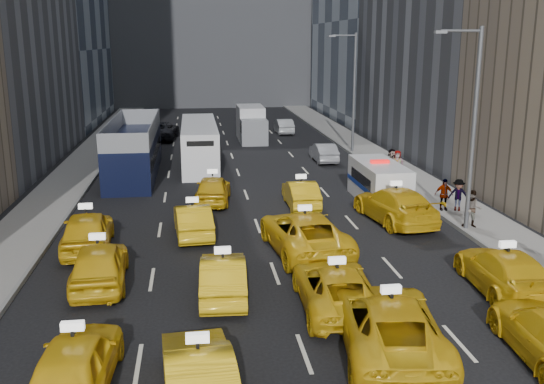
{
  "coord_description": "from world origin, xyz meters",
  "views": [
    {
      "loc": [
        -2.86,
        -12.9,
        8.37
      ],
      "look_at": [
        0.48,
        12.45,
        2.0
      ],
      "focal_mm": 40.0,
      "sensor_mm": 36.0,
      "label": 1
    }
  ],
  "objects": [
    {
      "name": "taxi_10",
      "position": [
        1.54,
        4.74,
        0.71
      ],
      "size": [
        2.52,
        5.18,
        1.42
      ],
      "primitive_type": "imported",
      "rotation": [
        0.0,
        0.0,
        3.11
      ],
      "color": "gold",
      "rests_on": "ground"
    },
    {
      "name": "taxi_14",
      "position": [
        1.51,
        10.19,
        0.83
      ],
      "size": [
        3.35,
        6.2,
        1.65
      ],
      "primitive_type": "imported",
      "rotation": [
        0.0,
        0.0,
        3.25
      ],
      "color": "gold",
      "rests_on": "ground"
    },
    {
      "name": "taxi_9",
      "position": [
        -2.0,
        6.18,
        0.71
      ],
      "size": [
        1.69,
        4.36,
        1.42
      ],
      "primitive_type": "imported",
      "rotation": [
        0.0,
        0.0,
        3.1
      ],
      "color": "gold",
      "rests_on": "ground"
    },
    {
      "name": "taxi_13",
      "position": [
        -2.98,
        12.95,
        0.71
      ],
      "size": [
        1.84,
        4.42,
        1.42
      ],
      "primitive_type": "imported",
      "rotation": [
        0.0,
        0.0,
        3.22
      ],
      "color": "gold",
      "rests_on": "ground"
    },
    {
      "name": "pedestrian_3",
      "position": [
        9.47,
        15.01,
        0.95
      ],
      "size": [
        0.96,
        0.49,
        1.6
      ],
      "primitive_type": "imported",
      "rotation": [
        0.0,
        0.0,
        -0.07
      ],
      "color": "gray",
      "rests_on": "sidewalk_east"
    },
    {
      "name": "misc_car_2",
      "position": [
        2.95,
        47.24,
        0.77
      ],
      "size": [
        2.83,
        5.52,
        1.53
      ],
      "primitive_type": "imported",
      "rotation": [
        0.0,
        0.0,
        3.01
      ],
      "color": "slate",
      "rests_on": "ground"
    },
    {
      "name": "streetlight_far",
      "position": [
        9.18,
        32.0,
        4.92
      ],
      "size": [
        2.15,
        0.22,
        9.0
      ],
      "color": "#595B60",
      "rests_on": "ground"
    },
    {
      "name": "city_bus",
      "position": [
        -2.44,
        29.02,
        1.44
      ],
      "size": [
        3.36,
        11.42,
        2.91
      ],
      "rotation": [
        0.0,
        0.0,
        0.09
      ],
      "color": "white",
      "rests_on": "ground"
    },
    {
      "name": "taxi_11",
      "position": [
        7.57,
        5.29,
        0.75
      ],
      "size": [
        2.47,
        5.3,
        1.5
      ],
      "primitive_type": "imported",
      "rotation": [
        0.0,
        0.0,
        3.07
      ],
      "color": "gold",
      "rests_on": "ground"
    },
    {
      "name": "misc_car_1",
      "position": [
        -5.62,
        40.65,
        0.79
      ],
      "size": [
        3.15,
        5.88,
        1.57
      ],
      "primitive_type": "imported",
      "rotation": [
        0.0,
        0.0,
        3.04
      ],
      "color": "black",
      "rests_on": "ground"
    },
    {
      "name": "box_truck",
      "position": [
        2.18,
        39.06,
        1.42
      ],
      "size": [
        2.23,
        6.37,
        2.9
      ],
      "rotation": [
        0.0,
        0.0,
        0.01
      ],
      "color": "silver",
      "rests_on": "ground"
    },
    {
      "name": "misc_car_4",
      "position": [
        5.58,
        42.82,
        0.69
      ],
      "size": [
        1.45,
        4.16,
        1.37
      ],
      "primitive_type": "imported",
      "rotation": [
        0.0,
        0.0,
        3.14
      ],
      "color": "#9B9FA3",
      "rests_on": "ground"
    },
    {
      "name": "sidewalk_west",
      "position": [
        -10.5,
        25.0,
        0.07
      ],
      "size": [
        3.0,
        90.0,
        0.15
      ],
      "primitive_type": "cube",
      "color": "gray",
      "rests_on": "ground"
    },
    {
      "name": "taxi_16",
      "position": [
        -1.9,
        18.46,
        0.75
      ],
      "size": [
        2.22,
        4.55,
        1.49
      ],
      "primitive_type": "imported",
      "rotation": [
        0.0,
        0.0,
        3.04
      ],
      "color": "gold",
      "rests_on": "ground"
    },
    {
      "name": "pedestrian_4",
      "position": [
        9.56,
        22.38,
        1.01
      ],
      "size": [
        0.94,
        0.7,
        1.72
      ],
      "primitive_type": "imported",
      "rotation": [
        0.0,
        0.0,
        -0.31
      ],
      "color": "gray",
      "rests_on": "sidewalk_east"
    },
    {
      "name": "taxi_6",
      "position": [
        2.36,
        1.88,
        0.8
      ],
      "size": [
        3.41,
        6.07,
        1.6
      ],
      "primitive_type": "imported",
      "rotation": [
        0.0,
        0.0,
        3.01
      ],
      "color": "gold",
      "rests_on": "ground"
    },
    {
      "name": "pedestrian_1",
      "position": [
        9.58,
        12.07,
        1.01
      ],
      "size": [
        0.95,
        0.76,
        1.72
      ],
      "primitive_type": "imported",
      "rotation": [
        0.0,
        0.0,
        -0.42
      ],
      "color": "gray",
      "rests_on": "sidewalk_east"
    },
    {
      "name": "pedestrian_5",
      "position": [
        9.25,
        22.46,
        1.06
      ],
      "size": [
        1.76,
        0.99,
        1.82
      ],
      "primitive_type": "imported",
      "rotation": [
        0.0,
        0.0,
        0.32
      ],
      "color": "gray",
      "rests_on": "sidewalk_east"
    },
    {
      "name": "taxi_5",
      "position": [
        -2.9,
        -0.04,
        0.75
      ],
      "size": [
        1.95,
        4.68,
        1.5
      ],
      "primitive_type": "imported",
      "rotation": [
        0.0,
        0.0,
        3.22
      ],
      "color": "gold",
      "rests_on": "ground"
    },
    {
      "name": "nypd_van",
      "position": [
        6.9,
        17.5,
        1.03
      ],
      "size": [
        2.31,
        5.41,
        2.28
      ],
      "rotation": [
        0.0,
        0.0,
        -0.05
      ],
      "color": "silver",
      "rests_on": "ground"
    },
    {
      "name": "taxi_8",
      "position": [
        -6.26,
        7.69,
        0.79
      ],
      "size": [
        2.13,
        4.75,
        1.58
      ],
      "primitive_type": "imported",
      "rotation": [
        0.0,
        0.0,
        3.2
      ],
      "color": "gold",
      "rests_on": "ground"
    },
    {
      "name": "taxi_15",
      "position": [
        6.56,
        13.84,
        0.83
      ],
      "size": [
        3.09,
        6.0,
        1.66
      ],
      "primitive_type": "imported",
      "rotation": [
        0.0,
        0.0,
        3.28
      ],
      "color": "gold",
      "rests_on": "ground"
    },
    {
      "name": "streetlight_near",
      "position": [
        9.18,
        12.0,
        4.92
      ],
      "size": [
        2.15,
        0.22,
        9.0
      ],
      "color": "#595B60",
      "rests_on": "ground"
    },
    {
      "name": "double_decker",
      "position": [
        -6.62,
        26.25,
        1.74
      ],
      "size": [
        3.62,
        12.25,
        3.51
      ],
      "rotation": [
        0.0,
        0.0,
        0.07
      ],
      "color": "black",
      "rests_on": "ground"
    },
    {
      "name": "misc_car_0",
      "position": [
        6.39,
        28.94,
        0.67
      ],
      "size": [
        1.41,
        4.04,
        1.33
      ],
      "primitive_type": "imported",
      "rotation": [
        0.0,
        0.0,
        3.14
      ],
      "color": "#929398",
      "rests_on": "ground"
    },
    {
      "name": "taxi_12",
      "position": [
        -7.28,
        11.59,
        0.83
      ],
      "size": [
        2.28,
        4.97,
        1.65
      ],
      "primitive_type": "imported",
      "rotation": [
        0.0,
        0.0,
        3.21
      ],
      "color": "gold",
      "rests_on": "ground"
    },
    {
      "name": "misc_car_3",
      "position": [
        -2.26,
        44.53,
        0.83
      ],
      "size": [
        2.44,
        5.07,
        1.67
      ],
      "primitive_type": "imported",
      "rotation": [
        0.0,
        0.0,
        3.04
      ],
      "color": "black",
      "rests_on": "ground"
    },
    {
      "name": "curb_west",
      "position": [
        -9.05,
        25.0,
        0.09
      ],
      "size": [
        0.15,
        90.0,
        0.18
      ],
      "primitive_type": "cube",
      "color": "slate",
      "rests_on": "ground"
    },
    {
      "name": "taxi_4",
      "position": [
        -5.87,
        0.92,
        0.76
      ],
      "size": [
        2.04,
        4.54,
        1.51
      ],
      "primitive_type": "imported",
      "rotation": [
        0.0,
        0.0,
        3.09
      ],
      "color": "gold",
      "rests_on": "ground"
    },
    {
      "name": "taxi_17",
      "position": [
        2.61,
        17.13,
        0.69
      ],
      "size": [
        1.48,
        4.2,
        1.38
      ],
      "primitive_type": "imported",
      "rotation": [
        0.0,
        0.0,
        3.14
      ],
      "color": "gold",
      "rests_on": "ground"
    },
    {
      "name": "pedestrian_2",
      "position": [
        10.14,
        14.81,
        0.95
      ],
      "size": [
        1.12,
        0.82,
        1.6
      ],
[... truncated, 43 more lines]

